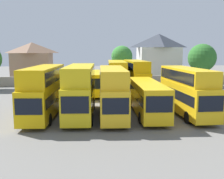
{
  "coord_description": "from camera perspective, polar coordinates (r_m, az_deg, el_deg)",
  "views": [
    {
      "loc": [
        -2.48,
        -25.37,
        6.51
      ],
      "look_at": [
        0.0,
        3.0,
        2.24
      ],
      "focal_mm": 41.3,
      "sensor_mm": 36.0,
      "label": 1
    }
  ],
  "objects": [
    {
      "name": "bus_4",
      "position": [
        26.6,
        7.76,
        -1.48
      ],
      "size": [
        2.96,
        11.13,
        3.36
      ],
      "rotation": [
        0.0,
        0.0,
        -1.61
      ],
      "color": "yellow",
      "rests_on": "ground"
    },
    {
      "name": "bus_5",
      "position": [
        27.36,
        16.2,
        0.18
      ],
      "size": [
        2.72,
        10.27,
        4.79
      ],
      "rotation": [
        0.0,
        0.0,
        -1.55
      ],
      "color": "yellow",
      "rests_on": "ground"
    },
    {
      "name": "tree_left_of_lot",
      "position": [
        51.49,
        2.2,
        7.3
      ],
      "size": [
        4.2,
        4.2,
        7.56
      ],
      "color": "brown",
      "rests_on": "ground"
    },
    {
      "name": "bus_6",
      "position": [
        39.23,
        -8.45,
        1.84
      ],
      "size": [
        2.82,
        10.26,
        3.52
      ],
      "rotation": [
        0.0,
        0.0,
        -1.53
      ],
      "color": "yellow",
      "rests_on": "ground"
    },
    {
      "name": "bus_1",
      "position": [
        26.45,
        -14.79,
        0.18
      ],
      "size": [
        3.04,
        10.96,
        4.97
      ],
      "rotation": [
        0.0,
        0.0,
        -1.63
      ],
      "color": "#E5B20B",
      "rests_on": "ground"
    },
    {
      "name": "tree_behind_wall",
      "position": [
        51.06,
        19.31,
        6.62
      ],
      "size": [
        5.18,
        5.18,
        7.84
      ],
      "color": "brown",
      "rests_on": "ground"
    },
    {
      "name": "house_terrace_centre",
      "position": [
        59.37,
        10.26,
        7.18
      ],
      "size": [
        9.41,
        6.46,
        10.3
      ],
      "color": "silver",
      "rests_on": "ground"
    },
    {
      "name": "ground",
      "position": [
        43.93,
        -1.71,
        -0.0
      ],
      "size": [
        140.0,
        140.0,
        0.0
      ],
      "primitive_type": "plane",
      "color": "slate"
    },
    {
      "name": "bus_7",
      "position": [
        38.9,
        -3.25,
        1.76
      ],
      "size": [
        3.01,
        10.17,
        3.39
      ],
      "rotation": [
        0.0,
        0.0,
        -1.62
      ],
      "color": "yellow",
      "rests_on": "ground"
    },
    {
      "name": "bus_8",
      "position": [
        39.11,
        1.08,
        3.1
      ],
      "size": [
        3.25,
        11.63,
        5.0
      ],
      "rotation": [
        0.0,
        0.0,
        -1.64
      ],
      "color": "yellow",
      "rests_on": "ground"
    },
    {
      "name": "bus_2",
      "position": [
        25.62,
        -7.03,
        0.27
      ],
      "size": [
        3.02,
        10.31,
        5.09
      ],
      "rotation": [
        0.0,
        0.0,
        -1.62
      ],
      "color": "yellow",
      "rests_on": "ground"
    },
    {
      "name": "depot_boundary_wall",
      "position": [
        48.95,
        -2.06,
        1.94
      ],
      "size": [
        56.0,
        0.5,
        1.8
      ],
      "primitive_type": "cube",
      "color": "gray",
      "rests_on": "ground"
    },
    {
      "name": "house_terrace_left",
      "position": [
        58.25,
        -17.2,
        5.92
      ],
      "size": [
        8.22,
        7.05,
        8.33
      ],
      "color": "#9E7A60",
      "rests_on": "ground"
    },
    {
      "name": "bus_9",
      "position": [
        39.5,
        5.34,
        3.17
      ],
      "size": [
        2.62,
        10.14,
        5.08
      ],
      "rotation": [
        0.0,
        0.0,
        -1.57
      ],
      "color": "#E1B10C",
      "rests_on": "ground"
    },
    {
      "name": "bus_3",
      "position": [
        25.47,
        0.1,
        -0.0
      ],
      "size": [
        2.87,
        10.42,
        4.85
      ],
      "rotation": [
        0.0,
        0.0,
        -1.61
      ],
      "color": "yellow",
      "rests_on": "ground"
    }
  ]
}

